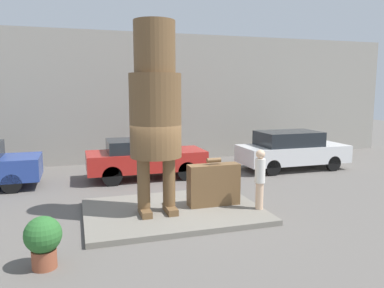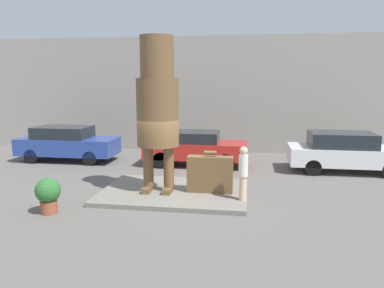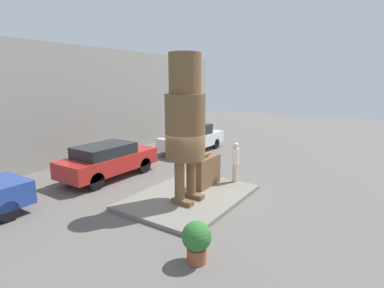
{
  "view_description": "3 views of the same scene",
  "coord_description": "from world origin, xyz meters",
  "px_view_note": "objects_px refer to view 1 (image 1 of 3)",
  "views": [
    {
      "loc": [
        -2.5,
        -9.64,
        3.4
      ],
      "look_at": [
        0.51,
        -0.1,
        1.94
      ],
      "focal_mm": 35.0,
      "sensor_mm": 36.0,
      "label": 1
    },
    {
      "loc": [
        2.43,
        -11.75,
        3.72
      ],
      "look_at": [
        0.58,
        0.02,
        1.7
      ],
      "focal_mm": 35.0,
      "sensor_mm": 36.0,
      "label": 2
    },
    {
      "loc": [
        -8.53,
        -5.78,
        4.22
      ],
      "look_at": [
        0.49,
        0.23,
        1.93
      ],
      "focal_mm": 28.0,
      "sensor_mm": 36.0,
      "label": 3
    }
  ],
  "objects_px": {
    "tourist": "(260,177)",
    "parked_car_red": "(145,157)",
    "giant_suitcase": "(214,184)",
    "parked_car_white": "(291,149)",
    "statue_figure": "(155,103)",
    "planter_pot": "(43,239)"
  },
  "relations": [
    {
      "from": "parked_car_red",
      "to": "planter_pot",
      "type": "bearing_deg",
      "value": -115.45
    },
    {
      "from": "statue_figure",
      "to": "parked_car_white",
      "type": "distance_m",
      "value": 8.34
    },
    {
      "from": "parked_car_red",
      "to": "planter_pot",
      "type": "relative_size",
      "value": 4.35
    },
    {
      "from": "statue_figure",
      "to": "tourist",
      "type": "distance_m",
      "value": 3.45
    },
    {
      "from": "giant_suitcase",
      "to": "parked_car_white",
      "type": "xyz_separation_m",
      "value": [
        5.13,
        4.13,
        0.12
      ]
    },
    {
      "from": "giant_suitcase",
      "to": "planter_pot",
      "type": "height_order",
      "value": "giant_suitcase"
    },
    {
      "from": "statue_figure",
      "to": "parked_car_white",
      "type": "xyz_separation_m",
      "value": [
        6.81,
        4.29,
        -2.19
      ]
    },
    {
      "from": "giant_suitcase",
      "to": "parked_car_red",
      "type": "bearing_deg",
      "value": 104.95
    },
    {
      "from": "tourist",
      "to": "planter_pot",
      "type": "xyz_separation_m",
      "value": [
        -5.42,
        -1.62,
        -0.46
      ]
    },
    {
      "from": "giant_suitcase",
      "to": "tourist",
      "type": "height_order",
      "value": "tourist"
    },
    {
      "from": "tourist",
      "to": "parked_car_white",
      "type": "bearing_deg",
      "value": 50.14
    },
    {
      "from": "tourist",
      "to": "parked_car_red",
      "type": "height_order",
      "value": "tourist"
    },
    {
      "from": "parked_car_red",
      "to": "parked_car_white",
      "type": "distance_m",
      "value": 6.29
    },
    {
      "from": "planter_pot",
      "to": "giant_suitcase",
      "type": "bearing_deg",
      "value": 28.26
    },
    {
      "from": "statue_figure",
      "to": "giant_suitcase",
      "type": "height_order",
      "value": "statue_figure"
    },
    {
      "from": "statue_figure",
      "to": "parked_car_red",
      "type": "height_order",
      "value": "statue_figure"
    },
    {
      "from": "statue_figure",
      "to": "giant_suitcase",
      "type": "distance_m",
      "value": 2.86
    },
    {
      "from": "giant_suitcase",
      "to": "parked_car_white",
      "type": "distance_m",
      "value": 6.58
    },
    {
      "from": "giant_suitcase",
      "to": "parked_car_white",
      "type": "relative_size",
      "value": 0.32
    },
    {
      "from": "tourist",
      "to": "parked_car_white",
      "type": "height_order",
      "value": "tourist"
    },
    {
      "from": "tourist",
      "to": "parked_car_red",
      "type": "distance_m",
      "value": 5.55
    },
    {
      "from": "giant_suitcase",
      "to": "parked_car_white",
      "type": "bearing_deg",
      "value": 38.87
    }
  ]
}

